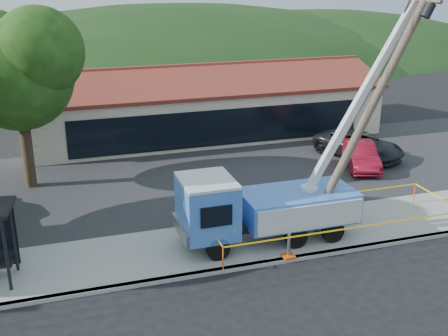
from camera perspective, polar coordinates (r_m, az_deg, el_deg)
ground at (r=19.23m, az=2.81°, el=-13.34°), size 120.00×120.00×0.00m
curb at (r=20.87m, az=0.77°, el=-10.19°), size 60.00×0.25×0.15m
sidewalk at (r=22.46m, az=-0.78°, el=-7.90°), size 60.00×4.00×0.15m
parking_lot at (r=29.56m, az=-5.33°, el=-1.06°), size 60.00×12.00×0.10m
strip_mall at (r=37.38m, az=-2.12°, el=6.36°), size 22.50×8.53×4.67m
tree_lot at (r=28.40m, az=-20.32°, el=9.84°), size 6.30×5.60×8.94m
hill_center at (r=72.57m, az=-5.13°, el=11.28°), size 89.60×64.00×32.00m
hill_east at (r=79.36m, az=9.40°, el=11.82°), size 72.80×52.00×26.00m
utility_truck at (r=22.21m, az=4.08°, el=-3.54°), size 10.19×3.84×10.18m
leaning_pole at (r=22.53m, az=15.00°, el=6.55°), size 5.08×1.90×10.07m
caution_tape at (r=23.55m, az=10.84°, el=-4.80°), size 10.44×3.29×0.95m
car_red at (r=31.90m, az=13.55°, el=-0.07°), size 2.75×4.52×1.41m
car_dark at (r=33.61m, az=13.43°, el=0.96°), size 4.47×5.84×1.47m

